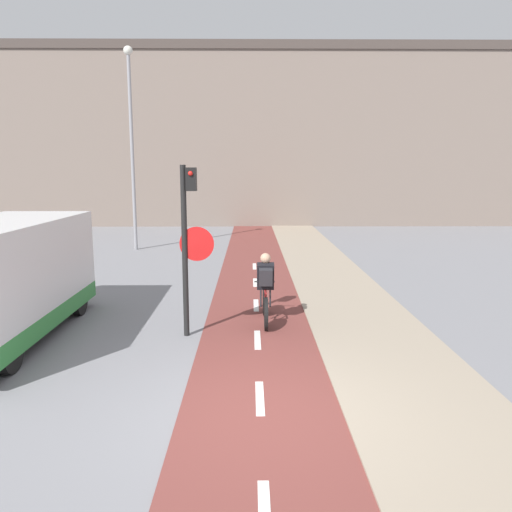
{
  "coord_description": "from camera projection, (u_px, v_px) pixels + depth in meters",
  "views": [
    {
      "loc": [
        -0.13,
        -6.22,
        3.24
      ],
      "look_at": [
        0.0,
        5.71,
        1.2
      ],
      "focal_mm": 35.0,
      "sensor_mm": 36.0,
      "label": 1
    }
  ],
  "objects": [
    {
      "name": "ground_plane",
      "position": [
        261.0,
        416.0,
        6.68
      ],
      "size": [
        120.0,
        120.0,
        0.0
      ],
      "primitive_type": "plane",
      "color": "gray"
    },
    {
      "name": "cyclist_near",
      "position": [
        265.0,
        290.0,
        10.65
      ],
      "size": [
        0.46,
        1.81,
        1.53
      ],
      "color": "black",
      "rests_on": "ground_plane"
    },
    {
      "name": "street_lamp_far",
      "position": [
        131.0,
        131.0,
        20.01
      ],
      "size": [
        0.36,
        0.36,
        8.07
      ],
      "color": "gray",
      "rests_on": "ground_plane"
    },
    {
      "name": "sidewalk_strip",
      "position": [
        432.0,
        413.0,
        6.7
      ],
      "size": [
        2.4,
        60.0,
        0.05
      ],
      "color": "gray",
      "rests_on": "ground_plane"
    },
    {
      "name": "traffic_light_pole",
      "position": [
        189.0,
        232.0,
        9.6
      ],
      "size": [
        0.67,
        0.25,
        3.35
      ],
      "color": "black",
      "rests_on": "ground_plane"
    },
    {
      "name": "bike_lane",
      "position": [
        261.0,
        415.0,
        6.68
      ],
      "size": [
        2.22,
        60.0,
        0.02
      ],
      "color": "brown",
      "rests_on": "ground_plane"
    },
    {
      "name": "building_row_background",
      "position": [
        253.0,
        138.0,
        31.0
      ],
      "size": [
        60.0,
        5.2,
        10.44
      ],
      "color": "slate",
      "rests_on": "ground_plane"
    }
  ]
}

